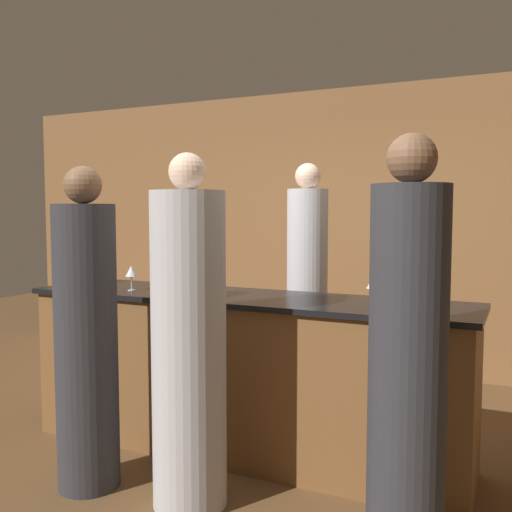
% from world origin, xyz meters
% --- Properties ---
extents(ground_plane, '(14.00, 14.00, 0.00)m').
position_xyz_m(ground_plane, '(0.00, 0.00, 0.00)').
color(ground_plane, brown).
extents(back_wall, '(8.00, 0.06, 2.80)m').
position_xyz_m(back_wall, '(0.00, 2.31, 1.40)').
color(back_wall, brown).
rests_on(back_wall, ground_plane).
extents(bar_counter, '(2.96, 0.69, 1.04)m').
position_xyz_m(bar_counter, '(0.00, 0.00, 0.52)').
color(bar_counter, brown).
rests_on(bar_counter, ground_plane).
extents(bartender, '(0.31, 0.31, 1.95)m').
position_xyz_m(bartender, '(0.15, 0.84, 0.92)').
color(bartender, '#B2B2B7').
rests_on(bartender, ground_plane).
extents(guest_0, '(0.35, 0.35, 1.83)m').
position_xyz_m(guest_0, '(-0.58, -0.80, 0.85)').
color(guest_0, '#2D2D33').
rests_on(guest_0, ground_plane).
extents(guest_1, '(0.40, 0.40, 1.89)m').
position_xyz_m(guest_1, '(0.05, -0.72, 0.87)').
color(guest_1, '#B2B2B7').
rests_on(guest_1, ground_plane).
extents(guest_2, '(0.35, 0.35, 1.92)m').
position_xyz_m(guest_2, '(1.20, -0.73, 0.90)').
color(guest_2, '#2D2D33').
rests_on(guest_2, ground_plane).
extents(wine_bottle_0, '(0.08, 0.08, 0.28)m').
position_xyz_m(wine_bottle_0, '(-0.63, -0.02, 1.14)').
color(wine_bottle_0, black).
rests_on(wine_bottle_0, bar_counter).
extents(ice_bucket, '(0.15, 0.15, 0.22)m').
position_xyz_m(ice_bucket, '(-1.34, 0.06, 1.15)').
color(ice_bucket, silver).
rests_on(ice_bucket, bar_counter).
extents(wine_glass_0, '(0.08, 0.08, 0.17)m').
position_xyz_m(wine_glass_0, '(-0.24, -0.24, 1.17)').
color(wine_glass_0, silver).
rests_on(wine_glass_0, bar_counter).
extents(wine_glass_1, '(0.08, 0.08, 0.18)m').
position_xyz_m(wine_glass_1, '(0.88, -0.06, 1.18)').
color(wine_glass_1, silver).
rests_on(wine_glass_1, bar_counter).
extents(wine_glass_2, '(0.08, 0.08, 0.17)m').
position_xyz_m(wine_glass_2, '(-0.78, -0.12, 1.17)').
color(wine_glass_2, silver).
rests_on(wine_glass_2, bar_counter).
extents(wine_glass_3, '(0.07, 0.07, 0.16)m').
position_xyz_m(wine_glass_3, '(-0.42, -0.15, 1.16)').
color(wine_glass_3, silver).
rests_on(wine_glass_3, bar_counter).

